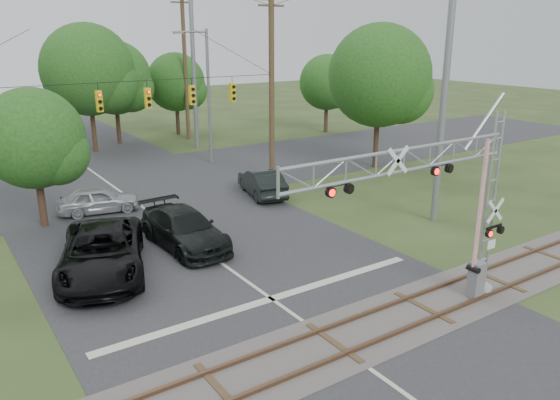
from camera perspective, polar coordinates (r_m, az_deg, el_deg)
ground at (r=16.20m, az=10.33°, el=-17.67°), size 160.00×160.00×0.00m
road_main at (r=23.41m, az=-6.96°, el=-6.04°), size 14.00×90.00×0.02m
road_cross at (r=35.83m, az=-17.29°, el=1.55°), size 90.00×12.00×0.02m
railroad_track at (r=17.41m, az=5.62°, el=-14.64°), size 90.00×3.20×0.17m
crossing_gantry at (r=18.10m, az=16.34°, el=0.13°), size 9.43×0.85×6.67m
traffic_signal_span at (r=31.30m, az=-14.40°, el=10.33°), size 19.34×0.36×11.50m
pickup_black at (r=22.54m, az=-18.09°, el=-5.20°), size 5.18×7.38×1.87m
car_dark at (r=24.57m, az=-9.98°, el=-2.98°), size 2.50×5.77×1.65m
sedan_silver at (r=30.30m, az=-18.46°, el=0.02°), size 4.39×2.39×1.42m
suv_dark at (r=31.83m, az=-1.91°, el=1.86°), size 2.77×5.02×1.57m
streetlight at (r=39.45m, az=-7.72°, el=11.30°), size 2.51×0.26×9.40m
utility_poles at (r=34.81m, az=-12.43°, el=12.00°), size 23.69×27.62×13.68m
treeline at (r=43.21m, az=-22.46°, el=11.27°), size 52.19×29.09×9.92m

